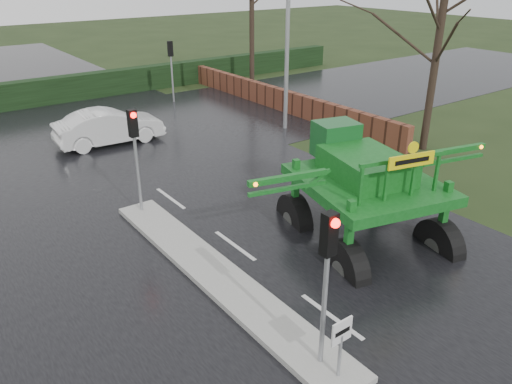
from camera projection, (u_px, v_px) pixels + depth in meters
ground at (331, 317)px, 11.62m from camera, size 140.00×140.00×0.00m
road_main at (146, 181)px, 18.94m from camera, size 14.00×80.00×0.02m
road_cross at (90, 140)px, 23.32m from camera, size 80.00×12.00×0.02m
median_island at (215, 274)px, 13.08m from camera, size 1.20×10.00×0.16m
hedge_row at (40, 92)px, 28.86m from camera, size 44.00×0.90×1.50m
brick_wall at (268, 96)px, 28.75m from camera, size 0.40×20.00×1.20m
keep_left_sign at (341, 339)px, 9.38m from camera, size 0.50×0.07×1.35m
traffic_signal_near at (328, 259)px, 9.11m from camera, size 0.26×0.33×3.52m
traffic_signal_mid at (134, 139)px, 15.32m from camera, size 0.26×0.33×3.52m
traffic_signal_far at (171, 58)px, 28.69m from camera, size 0.26×0.33×3.52m
street_light_right at (283, 1)px, 22.34m from camera, size 3.85×0.30×10.00m
tree_right_near at (440, 27)px, 20.07m from camera, size 5.60×5.60×9.64m
crop_sprayer at (348, 198)px, 12.73m from camera, size 7.59×5.57×4.35m
white_sedan at (111, 144)px, 22.87m from camera, size 4.87×1.93×1.58m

